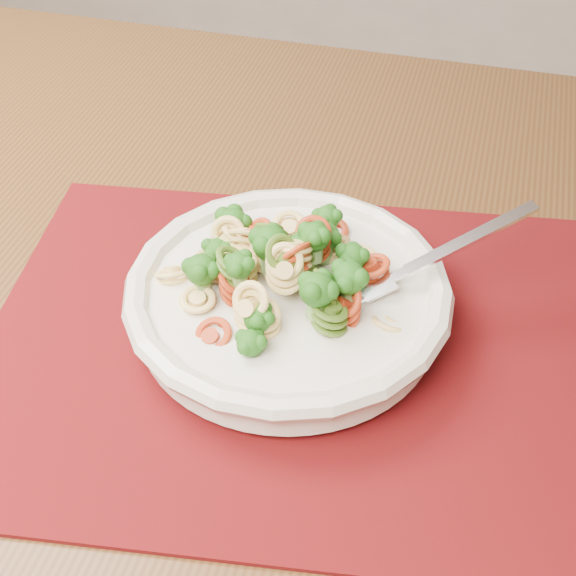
% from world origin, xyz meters
% --- Properties ---
extents(dining_table, '(1.34, 0.96, 0.77)m').
position_xyz_m(dining_table, '(0.23, 0.51, 0.65)').
color(dining_table, '#4F3216').
rests_on(dining_table, ground).
extents(placemat, '(0.56, 0.49, 0.00)m').
position_xyz_m(placemat, '(0.30, 0.41, 0.77)').
color(placemat, '#4D0310').
rests_on(placemat, dining_table).
extents(pasta_bowl, '(0.25, 0.25, 0.05)m').
position_xyz_m(pasta_bowl, '(0.28, 0.42, 0.80)').
color(pasta_bowl, silver).
rests_on(pasta_bowl, placemat).
extents(pasta_broccoli_heap, '(0.22, 0.22, 0.06)m').
position_xyz_m(pasta_broccoli_heap, '(0.28, 0.42, 0.81)').
color(pasta_broccoli_heap, '#EECD75').
rests_on(pasta_broccoli_heap, pasta_bowl).
extents(fork, '(0.15, 0.14, 0.08)m').
position_xyz_m(fork, '(0.35, 0.45, 0.81)').
color(fork, silver).
rests_on(fork, pasta_bowl).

